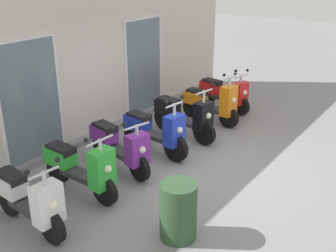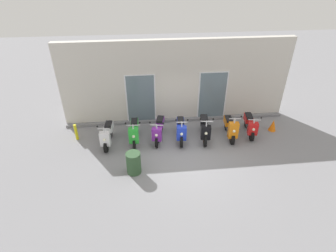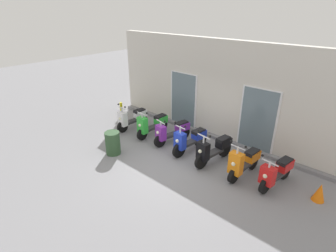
{
  "view_description": "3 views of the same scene",
  "coord_description": "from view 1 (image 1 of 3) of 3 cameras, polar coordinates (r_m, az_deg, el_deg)",
  "views": [
    {
      "loc": [
        -5.91,
        -3.48,
        3.55
      ],
      "look_at": [
        0.02,
        0.74,
        0.61
      ],
      "focal_mm": 44.66,
      "sensor_mm": 36.0,
      "label": 1
    },
    {
      "loc": [
        -1.53,
        -8.03,
        6.32
      ],
      "look_at": [
        -0.6,
        0.68,
        0.88
      ],
      "focal_mm": 28.42,
      "sensor_mm": 36.0,
      "label": 2
    },
    {
      "loc": [
        4.73,
        -5.5,
        4.71
      ],
      "look_at": [
        -0.77,
        0.69,
        0.89
      ],
      "focal_mm": 28.05,
      "sensor_mm": 36.0,
      "label": 3
    }
  ],
  "objects": [
    {
      "name": "storefront_facade",
      "position": [
        8.75,
        -10.91,
        9.93
      ],
      "size": [
        9.97,
        0.5,
        3.68
      ],
      "color": "beige",
      "rests_on": "ground_plane"
    },
    {
      "name": "traffic_cone",
      "position": [
        11.5,
        9.63,
        5.05
      ],
      "size": [
        0.32,
        0.32,
        0.52
      ],
      "primitive_type": "cone",
      "color": "orange",
      "rests_on": "ground_plane"
    },
    {
      "name": "scooter_blue",
      "position": [
        8.01,
        -1.81,
        -0.63
      ],
      "size": [
        0.53,
        1.63,
        1.25
      ],
      "color": "black",
      "rests_on": "ground_plane"
    },
    {
      "name": "scooter_red",
      "position": [
        10.44,
        7.65,
        4.48
      ],
      "size": [
        0.61,
        1.5,
        1.1
      ],
      "color": "black",
      "rests_on": "ground_plane"
    },
    {
      "name": "ground_plane",
      "position": [
        7.72,
        4.42,
        -5.46
      ],
      "size": [
        40.0,
        40.0,
        0.0
      ],
      "primitive_type": "plane",
      "color": "gray"
    },
    {
      "name": "scooter_orange",
      "position": [
        9.58,
        6.0,
        3.15
      ],
      "size": [
        0.53,
        1.51,
        1.29
      ],
      "color": "black",
      "rests_on": "ground_plane"
    },
    {
      "name": "scooter_green",
      "position": [
        6.76,
        -11.85,
        -5.49
      ],
      "size": [
        0.6,
        1.59,
        1.21
      ],
      "color": "black",
      "rests_on": "ground_plane"
    },
    {
      "name": "scooter_purple",
      "position": [
        7.44,
        -6.65,
        -2.62
      ],
      "size": [
        0.7,
        1.59,
        1.13
      ],
      "color": "black",
      "rests_on": "ground_plane"
    },
    {
      "name": "scooter_white",
      "position": [
        6.14,
        -18.52,
        -9.44
      ],
      "size": [
        0.51,
        1.52,
        1.17
      ],
      "color": "black",
      "rests_on": "ground_plane"
    },
    {
      "name": "scooter_black",
      "position": [
        8.73,
        2.22,
        1.45
      ],
      "size": [
        0.61,
        1.67,
        1.25
      ],
      "color": "black",
      "rests_on": "ground_plane"
    },
    {
      "name": "trash_bin",
      "position": [
        5.7,
        1.41,
        -11.5
      ],
      "size": [
        0.51,
        0.51,
        0.81
      ],
      "primitive_type": "cylinder",
      "color": "#2D4C2D",
      "rests_on": "ground_plane"
    }
  ]
}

